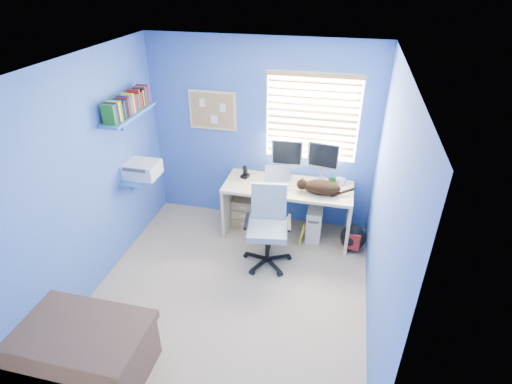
% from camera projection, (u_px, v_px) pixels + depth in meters
% --- Properties ---
extents(floor, '(3.00, 3.20, 0.00)m').
position_uv_depth(floor, '(230.00, 291.00, 4.52)').
color(floor, tan).
rests_on(floor, ground).
extents(ceiling, '(3.00, 3.20, 0.00)m').
position_uv_depth(ceiling, '(220.00, 65.00, 3.27)').
color(ceiling, white).
rests_on(ceiling, wall_back).
extents(wall_back, '(3.00, 0.01, 2.50)m').
position_uv_depth(wall_back, '(261.00, 136.00, 5.24)').
color(wall_back, '#3667BD').
rests_on(wall_back, ground).
extents(wall_front, '(3.00, 0.01, 2.50)m').
position_uv_depth(wall_front, '(153.00, 321.00, 2.55)').
color(wall_front, '#3667BD').
rests_on(wall_front, ground).
extents(wall_left, '(0.01, 3.20, 2.50)m').
position_uv_depth(wall_left, '(89.00, 180.00, 4.19)').
color(wall_left, '#3667BD').
rests_on(wall_left, ground).
extents(wall_right, '(0.01, 3.20, 2.50)m').
position_uv_depth(wall_right, '(385.00, 215.00, 3.60)').
color(wall_right, '#3667BD').
rests_on(wall_right, ground).
extents(desk, '(1.65, 0.65, 0.74)m').
position_uv_depth(desk, '(287.00, 210.00, 5.31)').
color(desk, '#DBBC7D').
rests_on(desk, floor).
extents(laptop, '(0.38, 0.33, 0.22)m').
position_uv_depth(laptop, '(278.00, 178.00, 5.06)').
color(laptop, silver).
rests_on(laptop, desk).
extents(monitor_left, '(0.41, 0.14, 0.54)m').
position_uv_depth(monitor_left, '(287.00, 159.00, 5.18)').
color(monitor_left, silver).
rests_on(monitor_left, desk).
extents(monitor_right, '(0.41, 0.17, 0.54)m').
position_uv_depth(monitor_right, '(323.00, 162.00, 5.11)').
color(monitor_right, silver).
rests_on(monitor_right, desk).
extents(phone, '(0.11, 0.13, 0.17)m').
position_uv_depth(phone, '(245.00, 172.00, 5.28)').
color(phone, black).
rests_on(phone, desk).
extents(mug, '(0.10, 0.09, 0.10)m').
position_uv_depth(mug, '(332.00, 183.00, 5.09)').
color(mug, '#196117').
rests_on(mug, desk).
extents(cd_spindle, '(0.13, 0.13, 0.07)m').
position_uv_depth(cd_spindle, '(340.00, 181.00, 5.15)').
color(cd_spindle, silver).
rests_on(cd_spindle, desk).
extents(cat, '(0.47, 0.25, 0.17)m').
position_uv_depth(cat, '(322.00, 187.00, 4.92)').
color(cat, black).
rests_on(cat, desk).
extents(tower_pc, '(0.20, 0.44, 0.45)m').
position_uv_depth(tower_pc, '(314.00, 221.00, 5.33)').
color(tower_pc, beige).
rests_on(tower_pc, floor).
extents(drawer_boxes, '(0.35, 0.28, 0.41)m').
position_uv_depth(drawer_boxes, '(246.00, 211.00, 5.60)').
color(drawer_boxes, tan).
rests_on(drawer_boxes, floor).
extents(yellow_book, '(0.03, 0.17, 0.24)m').
position_uv_depth(yellow_book, '(302.00, 235.00, 5.24)').
color(yellow_book, yellow).
rests_on(yellow_book, floor).
extents(backpack, '(0.36, 0.30, 0.38)m').
position_uv_depth(backpack, '(353.00, 237.00, 5.08)').
color(backpack, black).
rests_on(backpack, floor).
extents(bed_corner, '(1.10, 0.79, 0.53)m').
position_uv_depth(bed_corner, '(81.00, 355.00, 3.47)').
color(bed_corner, brown).
rests_on(bed_corner, floor).
extents(office_chair, '(0.65, 0.65, 0.98)m').
position_uv_depth(office_chair, '(268.00, 236.00, 4.81)').
color(office_chair, black).
rests_on(office_chair, floor).
extents(window_blinds, '(1.15, 0.05, 1.10)m').
position_uv_depth(window_blinds, '(312.00, 118.00, 4.94)').
color(window_blinds, white).
rests_on(window_blinds, ground).
extents(corkboard, '(0.64, 0.02, 0.52)m').
position_uv_depth(corkboard, '(212.00, 110.00, 5.20)').
color(corkboard, '#DBBC7D').
rests_on(corkboard, ground).
extents(wall_shelves, '(0.42, 0.90, 1.05)m').
position_uv_depth(wall_shelves, '(134.00, 138.00, 4.70)').
color(wall_shelves, '#2E66AC').
rests_on(wall_shelves, ground).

